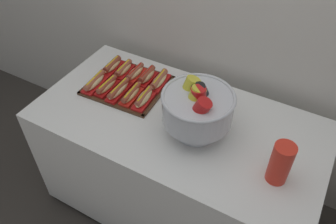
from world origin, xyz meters
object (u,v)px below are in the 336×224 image
(hot_dog_2, at_px, (119,90))
(hot_dog_3, at_px, (131,94))
(hot_dog_4, at_px, (144,98))
(punch_bowl, at_px, (197,107))
(hot_dog_5, at_px, (112,66))
(hot_dog_6, at_px, (124,70))
(hot_dog_9, at_px, (159,81))
(hot_dog_7, at_px, (135,73))
(hot_dog_1, at_px, (107,86))
(hot_dog_0, at_px, (95,82))
(serving_tray, at_px, (128,86))
(hot_dog_8, at_px, (147,76))
(buffet_table, at_px, (176,164))
(cup_stack, at_px, (280,163))

(hot_dog_2, bearing_deg, hot_dog_3, 2.51)
(hot_dog_4, relative_size, punch_bowl, 0.52)
(hot_dog_3, height_order, hot_dog_5, hot_dog_5)
(hot_dog_2, height_order, hot_dog_6, hot_dog_2)
(hot_dog_2, relative_size, hot_dog_9, 1.05)
(hot_dog_2, bearing_deg, hot_dog_5, 134.78)
(hot_dog_9, bearing_deg, hot_dog_7, -177.49)
(hot_dog_1, bearing_deg, hot_dog_0, -177.49)
(hot_dog_2, xyz_separation_m, punch_bowl, (0.47, -0.04, 0.12))
(serving_tray, distance_m, hot_dog_0, 0.17)
(hot_dog_5, bearing_deg, hot_dog_4, -26.30)
(hot_dog_7, xyz_separation_m, hot_dog_8, (0.07, 0.00, 0.00))
(hot_dog_0, height_order, hot_dog_2, hot_dog_0)
(hot_dog_1, distance_m, hot_dog_2, 0.08)
(hot_dog_8, distance_m, hot_dog_9, 0.08)
(hot_dog_0, bearing_deg, hot_dog_1, 2.51)
(hot_dog_1, distance_m, punch_bowl, 0.56)
(hot_dog_0, xyz_separation_m, hot_dog_6, (0.07, 0.17, -0.00))
(buffet_table, bearing_deg, punch_bowl, -15.93)
(punch_bowl, bearing_deg, hot_dog_1, 175.95)
(buffet_table, relative_size, cup_stack, 7.30)
(hot_dog_0, height_order, hot_dog_7, hot_dog_0)
(serving_tray, bearing_deg, cup_stack, -13.02)
(hot_dog_4, relative_size, hot_dog_5, 1.04)
(hot_dog_2, bearing_deg, serving_tray, 92.51)
(hot_dog_3, xyz_separation_m, hot_dog_4, (0.07, 0.00, 0.00))
(cup_stack, bearing_deg, punch_bowl, 169.08)
(cup_stack, bearing_deg, hot_dog_2, 172.17)
(hot_dog_0, xyz_separation_m, hot_dog_9, (0.29, 0.18, -0.00))
(hot_dog_2, bearing_deg, hot_dog_1, -177.49)
(hot_dog_8, height_order, hot_dog_9, hot_dog_8)
(hot_dog_3, distance_m, hot_dog_9, 0.18)
(hot_dog_3, relative_size, hot_dog_4, 0.98)
(hot_dog_0, bearing_deg, hot_dog_8, 38.76)
(hot_dog_6, distance_m, punch_bowl, 0.60)
(buffet_table, distance_m, hot_dog_5, 0.66)
(hot_dog_6, distance_m, hot_dog_9, 0.23)
(hot_dog_7, xyz_separation_m, cup_stack, (0.88, -0.28, 0.07))
(hot_dog_2, xyz_separation_m, hot_dog_9, (0.14, 0.17, -0.00))
(hot_dog_5, bearing_deg, hot_dog_6, 2.51)
(hot_dog_1, height_order, hot_dog_7, same)
(hot_dog_3, xyz_separation_m, cup_stack, (0.80, -0.12, 0.07))
(hot_dog_9, bearing_deg, cup_stack, -21.80)
(hot_dog_5, xyz_separation_m, hot_dog_8, (0.22, 0.01, 0.00))
(hot_dog_6, bearing_deg, hot_dog_7, 2.51)
(hot_dog_3, bearing_deg, cup_stack, -8.78)
(serving_tray, distance_m, hot_dog_8, 0.12)
(serving_tray, distance_m, hot_dog_9, 0.17)
(hot_dog_5, relative_size, punch_bowl, 0.50)
(hot_dog_0, relative_size, hot_dog_1, 1.12)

